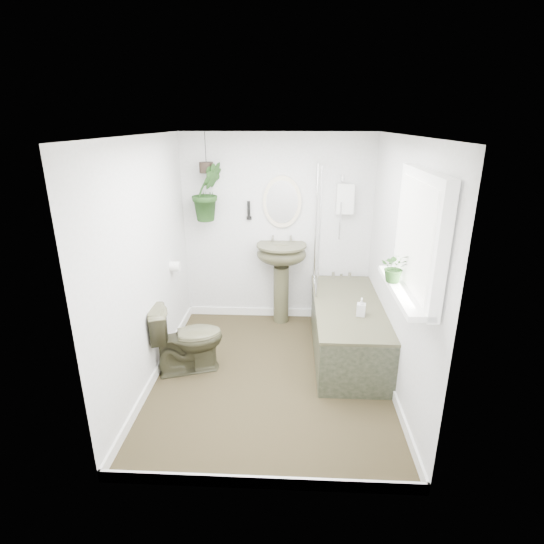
{
  "coord_description": "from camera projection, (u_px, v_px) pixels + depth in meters",
  "views": [
    {
      "loc": [
        0.19,
        -3.66,
        2.42
      ],
      "look_at": [
        0.0,
        0.15,
        1.05
      ],
      "focal_mm": 28.0,
      "sensor_mm": 36.0,
      "label": 1
    }
  ],
  "objects": [
    {
      "name": "ceiling",
      "position": [
        271.0,
        134.0,
        3.48
      ],
      "size": [
        2.3,
        2.8,
        0.02
      ],
      "primitive_type": "cube",
      "color": "white",
      "rests_on": "ground"
    },
    {
      "name": "shower_box",
      "position": [
        345.0,
        199.0,
        4.96
      ],
      "size": [
        0.2,
        0.1,
        0.35
      ],
      "primitive_type": "cube",
      "color": "white",
      "rests_on": "wall_back"
    },
    {
      "name": "wall_sconce",
      "position": [
        249.0,
        210.0,
        5.09
      ],
      "size": [
        0.04,
        0.04,
        0.22
      ],
      "primitive_type": "cylinder",
      "color": "black",
      "rests_on": "wall_back"
    },
    {
      "name": "pedestal_sink",
      "position": [
        281.0,
        283.0,
        5.25
      ],
      "size": [
        0.64,
        0.56,
        1.03
      ],
      "primitive_type": null,
      "rotation": [
        0.0,
        0.0,
        -0.08
      ],
      "color": "#43422C",
      "rests_on": "floor"
    },
    {
      "name": "oval_mirror",
      "position": [
        282.0,
        202.0,
        5.04
      ],
      "size": [
        0.46,
        0.03,
        0.62
      ],
      "primitive_type": "ellipsoid",
      "color": "beige",
      "rests_on": "wall_back"
    },
    {
      "name": "wall_right",
      "position": [
        399.0,
        269.0,
        3.82
      ],
      "size": [
        0.02,
        2.8,
        2.3
      ],
      "primitive_type": "cube",
      "color": "silver",
      "rests_on": "ground"
    },
    {
      "name": "skirting",
      "position": [
        271.0,
        371.0,
        4.25
      ],
      "size": [
        2.3,
        2.8,
        0.1
      ],
      "primitive_type": "cube",
      "color": "white",
      "rests_on": "floor"
    },
    {
      "name": "wall_left",
      "position": [
        146.0,
        265.0,
        3.93
      ],
      "size": [
        0.02,
        2.8,
        2.3
      ],
      "primitive_type": "cube",
      "color": "silver",
      "rests_on": "ground"
    },
    {
      "name": "toilet_roll_holder",
      "position": [
        175.0,
        266.0,
        4.67
      ],
      "size": [
        0.11,
        0.11,
        0.11
      ],
      "primitive_type": "cylinder",
      "rotation": [
        0.0,
        1.57,
        0.0
      ],
      "color": "white",
      "rests_on": "wall_left"
    },
    {
      "name": "toilet",
      "position": [
        187.0,
        338.0,
        4.25
      ],
      "size": [
        0.8,
        0.6,
        0.72
      ],
      "primitive_type": "imported",
      "rotation": [
        0.0,
        0.0,
        1.89
      ],
      "color": "#43422C",
      "rests_on": "floor"
    },
    {
      "name": "wall_back",
      "position": [
        277.0,
        230.0,
        5.2
      ],
      "size": [
        2.3,
        0.02,
        2.3
      ],
      "primitive_type": "cube",
      "color": "silver",
      "rests_on": "ground"
    },
    {
      "name": "hanging_plant",
      "position": [
        208.0,
        192.0,
        4.93
      ],
      "size": [
        0.47,
        0.45,
        0.68
      ],
      "primitive_type": "imported",
      "rotation": [
        0.0,
        0.0,
        0.53
      ],
      "color": "black",
      "rests_on": "ceiling"
    },
    {
      "name": "bath_screen",
      "position": [
        318.0,
        228.0,
        4.74
      ],
      "size": [
        0.04,
        0.72,
        1.4
      ],
      "primitive_type": null,
      "color": "silver",
      "rests_on": "bathtub"
    },
    {
      "name": "window_recess",
      "position": [
        420.0,
        235.0,
        3.0
      ],
      "size": [
        0.08,
        1.0,
        0.9
      ],
      "primitive_type": "cube",
      "color": "white",
      "rests_on": "wall_right"
    },
    {
      "name": "wall_front",
      "position": [
        259.0,
        344.0,
        2.55
      ],
      "size": [
        2.3,
        0.02,
        2.3
      ],
      "primitive_type": "cube",
      "color": "silver",
      "rests_on": "ground"
    },
    {
      "name": "bathtub",
      "position": [
        347.0,
        328.0,
        4.6
      ],
      "size": [
        0.72,
        1.72,
        0.58
      ],
      "primitive_type": null,
      "color": "#43422C",
      "rests_on": "floor"
    },
    {
      "name": "window_sill",
      "position": [
        403.0,
        290.0,
        3.14
      ],
      "size": [
        0.18,
        1.0,
        0.04
      ],
      "primitive_type": "cube",
      "color": "white",
      "rests_on": "wall_right"
    },
    {
      "name": "soap_bottle",
      "position": [
        361.0,
        307.0,
        4.2
      ],
      "size": [
        0.1,
        0.1,
        0.19
      ],
      "primitive_type": "imported",
      "rotation": [
        0.0,
        0.0,
        -0.22
      ],
      "color": "black",
      "rests_on": "bathtub"
    },
    {
      "name": "window_blinds",
      "position": [
        413.0,
        235.0,
        3.0
      ],
      "size": [
        0.01,
        0.86,
        0.76
      ],
      "primitive_type": "cube",
      "color": "white",
      "rests_on": "wall_right"
    },
    {
      "name": "floor",
      "position": [
        271.0,
        376.0,
        4.27
      ],
      "size": [
        2.3,
        2.8,
        0.02
      ],
      "primitive_type": "cube",
      "color": "black",
      "rests_on": "ground"
    },
    {
      "name": "sill_plant",
      "position": [
        395.0,
        267.0,
        3.21
      ],
      "size": [
        0.24,
        0.21,
        0.24
      ],
      "primitive_type": "imported",
      "rotation": [
        0.0,
        0.0,
        -0.14
      ],
      "color": "black",
      "rests_on": "window_sill"
    },
    {
      "name": "hanging_pot",
      "position": [
        206.0,
        167.0,
        4.83
      ],
      "size": [
        0.16,
        0.16,
        0.12
      ],
      "primitive_type": "cylinder",
      "color": "black",
      "rests_on": "ceiling"
    }
  ]
}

